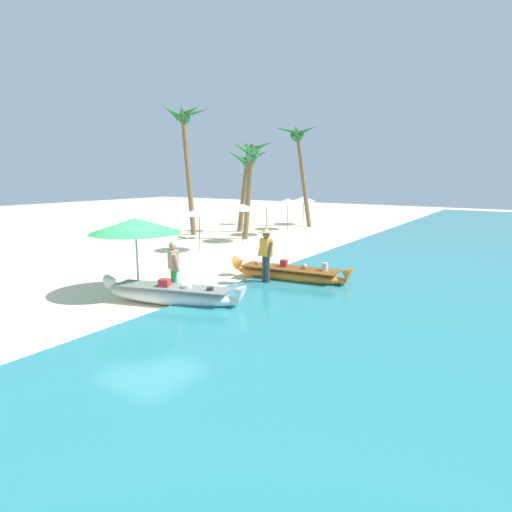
# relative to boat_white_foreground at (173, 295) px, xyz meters

# --- Properties ---
(ground_plane) EXTENTS (80.00, 80.00, 0.00)m
(ground_plane) POSITION_rel_boat_white_foreground_xyz_m (-1.09, 0.19, -0.28)
(ground_plane) COLOR beige
(boat_white_foreground) EXTENTS (3.93, 1.73, 0.76)m
(boat_white_foreground) POSITION_rel_boat_white_foreground_xyz_m (0.00, 0.00, 0.00)
(boat_white_foreground) COLOR white
(boat_white_foreground) RESTS_ON ground
(boat_orange_midground) EXTENTS (4.05, 1.21, 0.76)m
(boat_orange_midground) POSITION_rel_boat_white_foreground_xyz_m (1.33, 3.81, -0.02)
(boat_orange_midground) COLOR orange
(boat_orange_midground) RESTS_ON ground
(person_vendor_hatted) EXTENTS (0.58, 0.44, 1.77)m
(person_vendor_hatted) POSITION_rel_boat_white_foreground_xyz_m (0.94, 3.04, 0.75)
(person_vendor_hatted) COLOR #333842
(person_vendor_hatted) RESTS_ON ground
(person_tourist_customer) EXTENTS (0.57, 0.43, 1.56)m
(person_tourist_customer) POSITION_rel_boat_white_foreground_xyz_m (-0.44, 0.52, 0.60)
(person_tourist_customer) COLOR green
(person_tourist_customer) RESTS_ON ground
(patio_umbrella_large) EXTENTS (2.47, 2.47, 2.17)m
(patio_umbrella_large) POSITION_rel_boat_white_foreground_xyz_m (-1.49, 0.17, 1.68)
(patio_umbrella_large) COLOR #B7B7BC
(patio_umbrella_large) RESTS_ON ground
(parasol_row_0) EXTENTS (1.60, 1.60, 1.91)m
(parasol_row_0) POSITION_rel_boat_white_foreground_xyz_m (-4.67, 6.44, 1.47)
(parasol_row_0) COLOR #8E6B47
(parasol_row_0) RESTS_ON ground
(parasol_row_1) EXTENTS (1.60, 1.60, 1.91)m
(parasol_row_1) POSITION_rel_boat_white_foreground_xyz_m (-4.63, 9.65, 1.47)
(parasol_row_1) COLOR #8E6B47
(parasol_row_1) RESTS_ON ground
(parasol_row_2) EXTENTS (1.60, 1.60, 1.91)m
(parasol_row_2) POSITION_rel_boat_white_foreground_xyz_m (-4.89, 12.35, 1.47)
(parasol_row_2) COLOR #8E6B47
(parasol_row_2) RESTS_ON ground
(parasol_row_3) EXTENTS (1.60, 1.60, 1.91)m
(parasol_row_3) POSITION_rel_boat_white_foreground_xyz_m (-5.16, 15.22, 1.47)
(parasol_row_3) COLOR #8E6B47
(parasol_row_3) RESTS_ON ground
(parasol_row_4) EXTENTS (1.60, 1.60, 1.91)m
(parasol_row_4) POSITION_rel_boat_white_foreground_xyz_m (-5.61, 18.22, 1.47)
(parasol_row_4) COLOR #8E6B47
(parasol_row_4) RESTS_ON ground
(palm_tree_tall_inland) EXTENTS (2.50, 2.78, 7.06)m
(palm_tree_tall_inland) POSITION_rel_boat_white_foreground_xyz_m (-8.86, 10.24, 5.48)
(palm_tree_tall_inland) COLOR brown
(palm_tree_tall_inland) RESTS_ON ground
(palm_tree_leaning_seaward) EXTENTS (2.40, 2.24, 5.12)m
(palm_tree_leaning_seaward) POSITION_rel_boat_white_foreground_xyz_m (-4.68, 10.52, 3.72)
(palm_tree_leaning_seaward) COLOR brown
(palm_tree_leaning_seaward) RESTS_ON ground
(palm_tree_mid_cluster) EXTENTS (2.66, 2.31, 6.53)m
(palm_tree_mid_cluster) POSITION_rel_boat_white_foreground_xyz_m (-5.58, 17.29, 4.83)
(palm_tree_mid_cluster) COLOR brown
(palm_tree_mid_cluster) RESTS_ON ground
(palm_tree_far_behind) EXTENTS (2.88, 2.40, 4.83)m
(palm_tree_far_behind) POSITION_rel_boat_white_foreground_xyz_m (-6.51, 12.79, 3.57)
(palm_tree_far_behind) COLOR brown
(palm_tree_far_behind) RESTS_ON ground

